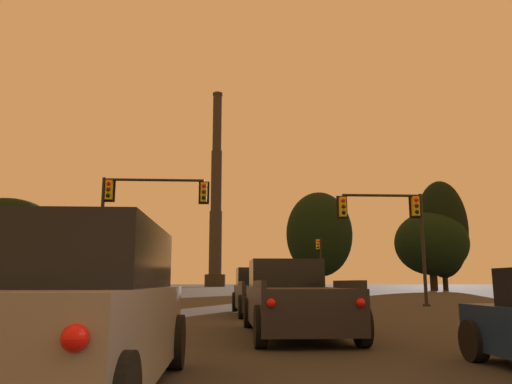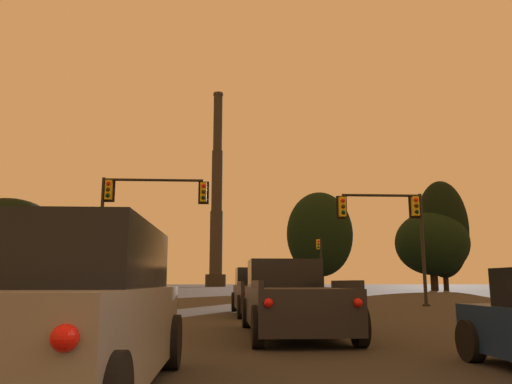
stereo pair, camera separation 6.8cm
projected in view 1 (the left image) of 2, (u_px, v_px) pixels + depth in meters
name	position (u px, v px, depth m)	size (l,w,h in m)	color
suv_left_lane_third	(71.00, 313.00, 5.34)	(2.12, 4.91, 1.86)	gray
pickup_truck_center_lane_second	(293.00, 300.00, 12.01)	(2.24, 5.52, 1.82)	#232328
pickup_truck_center_lane_front	(262.00, 293.00, 19.58)	(2.36, 5.57, 1.82)	#232328
traffic_light_overhead_left	(137.00, 207.00, 26.47)	(5.81, 0.50, 6.74)	black
traffic_light_far_right	(319.00, 257.00, 52.69)	(0.78, 0.50, 5.86)	black
traffic_light_overhead_right	(394.00, 220.00, 26.48)	(4.73, 0.50, 5.90)	black
smokestack	(216.00, 208.00, 140.85)	(5.75, 5.75, 56.13)	#2B2722
treeline_center_left	(442.00, 229.00, 76.95)	(7.80, 7.02, 16.84)	black
treeline_far_left	(319.00, 234.00, 68.05)	(9.02, 8.12, 13.47)	black
treeline_right_mid	(431.00, 243.00, 75.87)	(11.09, 9.99, 11.90)	black
treeline_left_mid	(7.00, 235.00, 65.05)	(13.18, 11.86, 12.13)	black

